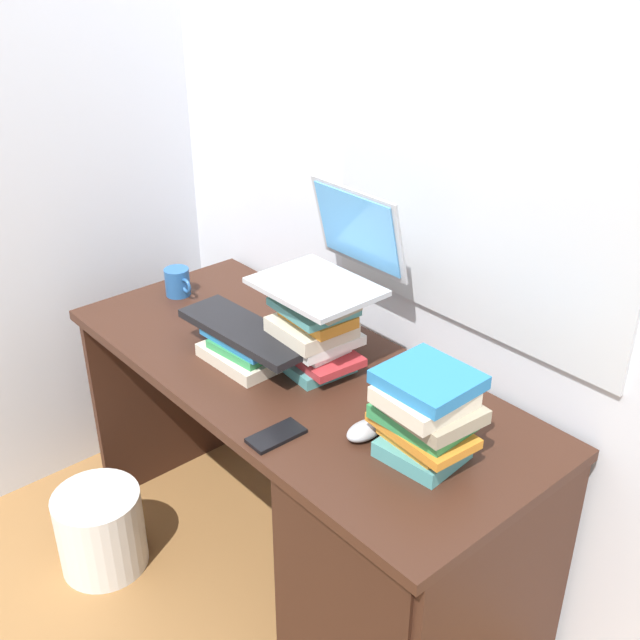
% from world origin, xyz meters
% --- Properties ---
extents(ground_plane, '(6.00, 6.00, 0.00)m').
position_xyz_m(ground_plane, '(0.00, 0.00, 0.00)').
color(ground_plane, olive).
extents(wall_back, '(6.00, 0.06, 2.60)m').
position_xyz_m(wall_back, '(0.00, 0.35, 1.30)').
color(wall_back, silver).
rests_on(wall_back, ground).
extents(wall_left, '(0.05, 6.00, 2.60)m').
position_xyz_m(wall_left, '(-0.99, 0.00, 1.30)').
color(wall_left, silver).
rests_on(wall_left, ground).
extents(desk, '(1.44, 0.61, 0.75)m').
position_xyz_m(desk, '(0.37, -0.02, 0.41)').
color(desk, '#381E14').
rests_on(desk, ground).
extents(book_stack_tall, '(0.25, 0.22, 0.23)m').
position_xyz_m(book_stack_tall, '(0.02, 0.05, 0.86)').
color(book_stack_tall, teal).
rests_on(book_stack_tall, desk).
extents(book_stack_keyboard_riser, '(0.24, 0.19, 0.08)m').
position_xyz_m(book_stack_keyboard_riser, '(-0.13, -0.06, 0.78)').
color(book_stack_keyboard_riser, beige).
rests_on(book_stack_keyboard_riser, desk).
extents(book_stack_side, '(0.24, 0.20, 0.22)m').
position_xyz_m(book_stack_side, '(0.47, -0.01, 0.86)').
color(book_stack_side, teal).
rests_on(book_stack_side, desk).
extents(laptop, '(0.31, 0.30, 0.24)m').
position_xyz_m(laptop, '(0.02, 0.12, 1.03)').
color(laptop, '#B7BABF').
rests_on(laptop, book_stack_tall).
extents(keyboard, '(0.43, 0.16, 0.02)m').
position_xyz_m(keyboard, '(-0.13, -0.07, 0.84)').
color(keyboard, black).
rests_on(keyboard, book_stack_keyboard_riser).
extents(computer_mouse, '(0.06, 0.10, 0.04)m').
position_xyz_m(computer_mouse, '(0.33, -0.06, 0.76)').
color(computer_mouse, '#A5A8AD').
rests_on(computer_mouse, desk).
extents(mug, '(0.11, 0.08, 0.09)m').
position_xyz_m(mug, '(-0.60, 0.01, 0.79)').
color(mug, '#265999').
rests_on(mug, desk).
extents(cell_phone, '(0.07, 0.14, 0.01)m').
position_xyz_m(cell_phone, '(0.20, -0.22, 0.75)').
color(cell_phone, black).
rests_on(cell_phone, desk).
extents(wastebasket, '(0.27, 0.27, 0.27)m').
position_xyz_m(wastebasket, '(-0.44, -0.43, 0.13)').
color(wastebasket, silver).
rests_on(wastebasket, ground).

